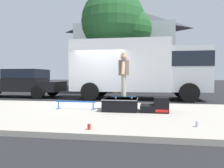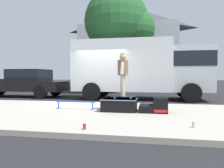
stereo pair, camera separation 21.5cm
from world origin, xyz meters
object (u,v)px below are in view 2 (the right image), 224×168
(grind_rail, at_px, (75,103))
(pickup_truck_black, at_px, (21,82))
(skate_box, at_px, (120,104))
(soda_can_b, at_px, (84,126))
(skater_kid, at_px, (123,70))
(skateboard, at_px, (123,97))
(box_truck, at_px, (141,67))
(kicker_ramp, at_px, (156,106))
(street_tree_main, at_px, (120,23))
(soda_can, at_px, (194,125))

(grind_rail, height_order, pickup_truck_black, pickup_truck_black)
(skate_box, height_order, soda_can_b, skate_box)
(skater_kid, height_order, soda_can_b, skater_kid)
(skateboard, xyz_separation_m, box_truck, (0.31, 4.77, 1.14))
(skate_box, distance_m, kicker_ramp, 1.12)
(kicker_ramp, bearing_deg, skate_box, 179.98)
(skate_box, height_order, skater_kid, skater_kid)
(pickup_truck_black, xyz_separation_m, street_tree_main, (5.32, 3.87, 4.09))
(skate_box, bearing_deg, kicker_ramp, -0.02)
(kicker_ramp, height_order, grind_rail, kicker_ramp)
(street_tree_main, bearing_deg, pickup_truck_black, -143.92)
(skate_box, distance_m, grind_rail, 1.51)
(kicker_ramp, distance_m, soda_can_b, 2.93)
(box_truck, bearing_deg, kicker_ramp, -81.66)
(skater_kid, xyz_separation_m, street_tree_main, (-1.43, 8.75, 3.59))
(grind_rail, distance_m, box_truck, 5.28)
(grind_rail, xyz_separation_m, box_truck, (1.91, 4.72, 1.38))
(skate_box, relative_size, skater_kid, 0.77)
(skate_box, relative_size, skateboard, 1.34)
(grind_rail, relative_size, soda_can_b, 10.71)
(skateboard, relative_size, pickup_truck_black, 0.14)
(skateboard, distance_m, skater_kid, 0.82)
(soda_can, bearing_deg, street_tree_main, 106.68)
(skateboard, height_order, soda_can_b, skateboard)
(skateboard, relative_size, soda_can, 6.31)
(skateboard, xyz_separation_m, soda_can, (1.79, -2.00, -0.38))
(skater_kid, bearing_deg, box_truck, 86.25)
(skate_box, relative_size, soda_can_b, 8.46)
(skater_kid, bearing_deg, soda_can, -48.25)
(grind_rail, height_order, box_truck, box_truck)
(skater_kid, distance_m, box_truck, 4.79)
(skater_kid, relative_size, street_tree_main, 0.19)
(street_tree_main, bearing_deg, soda_can, -73.32)
(skater_kid, xyz_separation_m, box_truck, (0.31, 4.77, 0.31))
(skateboard, relative_size, skater_kid, 0.58)
(box_truck, bearing_deg, skateboard, -93.75)
(soda_can_b, bearing_deg, skater_kid, 80.63)
(soda_can_b, bearing_deg, box_truck, 84.26)
(soda_can_b, bearing_deg, skate_box, 82.62)
(skateboard, bearing_deg, grind_rail, 178.21)
(skate_box, distance_m, street_tree_main, 10.04)
(grind_rail, xyz_separation_m, pickup_truck_black, (-5.15, 4.82, 0.58))
(soda_can, bearing_deg, soda_can_b, -165.06)
(skate_box, xyz_separation_m, street_tree_main, (-1.33, 8.80, 4.65))
(skate_box, height_order, soda_can, skate_box)
(skater_kid, distance_m, pickup_truck_black, 8.34)
(kicker_ramp, distance_m, skateboard, 1.05)
(kicker_ramp, relative_size, pickup_truck_black, 0.15)
(skate_box, xyz_separation_m, skater_kid, (0.10, 0.05, 1.06))
(kicker_ramp, height_order, street_tree_main, street_tree_main)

